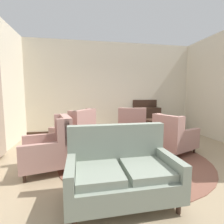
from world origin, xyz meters
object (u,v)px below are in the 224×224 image
(porcelain_vase, at_px, (126,135))
(armchair_foreground_right, at_px, (132,128))
(coffee_table, at_px, (126,146))
(armchair_back_corner, at_px, (76,135))
(sideboard, at_px, (146,118))
(armchair_near_sideboard, at_px, (173,137))
(armchair_near_window, at_px, (52,148))
(settee, at_px, (121,171))
(side_table, at_px, (153,129))

(porcelain_vase, bearing_deg, armchair_foreground_right, 67.54)
(coffee_table, relative_size, armchair_foreground_right, 0.74)
(armchair_back_corner, distance_m, sideboard, 3.09)
(armchair_near_sideboard, distance_m, armchair_foreground_right, 1.27)
(coffee_table, distance_m, sideboard, 3.00)
(coffee_table, distance_m, armchair_near_window, 1.50)
(porcelain_vase, height_order, settee, settee)
(side_table, bearing_deg, coffee_table, -134.34)
(armchair_near_window, distance_m, armchair_back_corner, 0.99)
(porcelain_vase, xyz_separation_m, armchair_foreground_right, (0.56, 1.34, -0.14))
(coffee_table, relative_size, armchair_back_corner, 0.68)
(armchair_near_window, bearing_deg, armchair_back_corner, 141.37)
(settee, height_order, armchair_near_sideboard, settee)
(sideboard, bearing_deg, armchair_back_corner, -145.68)
(coffee_table, height_order, settee, settee)
(porcelain_vase, xyz_separation_m, sideboard, (1.50, 2.56, -0.06))
(armchair_foreground_right, bearing_deg, coffee_table, 85.33)
(porcelain_vase, xyz_separation_m, armchair_back_corner, (-1.05, 0.82, -0.15))
(armchair_near_sideboard, relative_size, sideboard, 0.89)
(side_table, bearing_deg, porcelain_vase, -135.14)
(coffee_table, distance_m, armchair_near_sideboard, 1.34)
(armchair_back_corner, height_order, side_table, armchair_back_corner)
(settee, xyz_separation_m, armchair_near_sideboard, (1.68, 1.53, 0.01))
(armchair_near_sideboard, bearing_deg, sideboard, -27.96)
(porcelain_vase, distance_m, armchair_near_sideboard, 1.35)
(coffee_table, relative_size, side_table, 1.09)
(armchair_foreground_right, xyz_separation_m, sideboard, (0.95, 1.22, 0.09))
(side_table, bearing_deg, armchair_foreground_right, 158.59)
(coffee_table, distance_m, armchair_foreground_right, 1.48)
(armchair_near_sideboard, bearing_deg, porcelain_vase, 81.06)
(coffee_table, distance_m, side_table, 1.60)
(coffee_table, bearing_deg, settee, -108.07)
(porcelain_vase, xyz_separation_m, settee, (-0.38, -1.21, -0.19))
(armchair_near_window, relative_size, armchair_back_corner, 0.89)
(porcelain_vase, bearing_deg, sideboard, 59.57)
(side_table, bearing_deg, armchair_near_window, -155.57)
(armchair_foreground_right, bearing_deg, sideboard, -110.70)
(armchair_near_sideboard, height_order, armchair_back_corner, armchair_back_corner)
(settee, relative_size, sideboard, 1.19)
(porcelain_vase, relative_size, settee, 0.26)
(settee, bearing_deg, sideboard, 62.74)
(side_table, bearing_deg, sideboard, 75.24)
(porcelain_vase, xyz_separation_m, armchair_near_sideboard, (1.30, 0.32, -0.18))
(settee, relative_size, armchair_near_sideboard, 1.33)
(settee, distance_m, side_table, 2.78)
(armchair_back_corner, distance_m, side_table, 2.19)
(porcelain_vase, xyz_separation_m, side_table, (1.12, 1.12, -0.16))
(armchair_near_window, height_order, armchair_back_corner, armchair_back_corner)
(armchair_back_corner, bearing_deg, porcelain_vase, 87.40)
(armchair_near_sideboard, xyz_separation_m, side_table, (-0.18, 0.80, 0.02))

